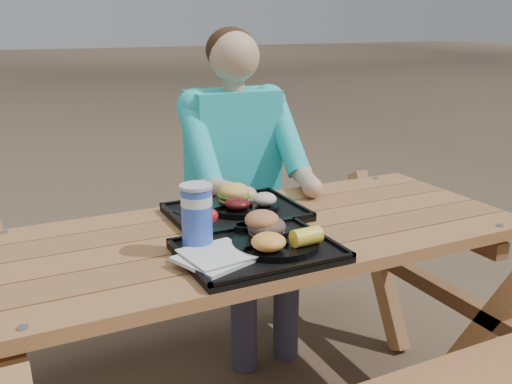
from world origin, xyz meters
name	(u,v)px	position (x,y,z in m)	size (l,w,h in m)	color
picnic_table	(256,330)	(0.00, 0.00, 0.38)	(1.80, 1.49, 0.75)	#999999
tray_near	(258,252)	(-0.09, -0.19, 0.76)	(0.45, 0.35, 0.02)	black
tray_far	(236,213)	(0.00, 0.16, 0.76)	(0.45, 0.35, 0.02)	black
plate_near	(276,243)	(-0.03, -0.20, 0.78)	(0.26, 0.26, 0.02)	black
plate_far	(242,206)	(0.03, 0.17, 0.78)	(0.26, 0.26, 0.02)	black
napkin_stack	(215,257)	(-0.24, -0.22, 0.78)	(0.18, 0.18, 0.02)	silver
soda_cup	(197,218)	(-0.24, -0.10, 0.86)	(0.09, 0.09, 0.18)	blue
condiment_bbq	(244,229)	(-0.08, -0.07, 0.79)	(0.06, 0.06, 0.03)	black
condiment_mustard	(262,228)	(-0.02, -0.08, 0.78)	(0.05, 0.05, 0.03)	#C98F16
sandwich	(267,216)	(-0.04, -0.14, 0.85)	(0.11, 0.11, 0.12)	#BB7342
mac_cheese	(269,242)	(-0.09, -0.26, 0.81)	(0.10, 0.10, 0.05)	#FFAB43
corn_cob	(306,236)	(0.03, -0.27, 0.82)	(0.09, 0.09, 0.05)	yellow
cutlery_far	(186,216)	(-0.18, 0.17, 0.77)	(0.03, 0.15, 0.01)	black
burger	(234,188)	(0.01, 0.20, 0.84)	(0.11, 0.11, 0.10)	#F3BF55
baked_beans	(237,204)	(-0.02, 0.11, 0.81)	(0.09, 0.09, 0.04)	#541010
potato_salad	(265,199)	(0.09, 0.11, 0.81)	(0.08, 0.08, 0.05)	beige
diner	(235,201)	(0.21, 0.63, 0.64)	(0.48, 0.84, 1.28)	teal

